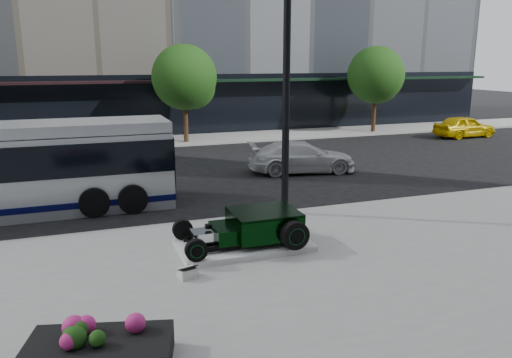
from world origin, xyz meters
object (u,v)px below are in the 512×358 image
object	(u,v)px
hot_rod	(256,225)
yellow_taxi	(464,126)
lamppost	(286,104)
flower_planter	(99,351)
white_sedan	(302,157)

from	to	relation	value
hot_rod	yellow_taxi	distance (m)	23.99
lamppost	flower_planter	world-z (taller)	lamppost
hot_rod	yellow_taxi	size ratio (longest dim) A/B	0.78
white_sedan	hot_rod	bearing A→B (deg)	158.93
hot_rod	white_sedan	world-z (taller)	white_sedan
hot_rod	white_sedan	size ratio (longest dim) A/B	0.68
hot_rod	white_sedan	distance (m)	9.68
lamppost	white_sedan	bearing A→B (deg)	60.36
hot_rod	flower_planter	bearing A→B (deg)	-135.24
flower_planter	white_sedan	bearing A→B (deg)	53.06
yellow_taxi	white_sedan	bearing A→B (deg)	110.41
hot_rod	yellow_taxi	bearing A→B (deg)	35.94
flower_planter	white_sedan	world-z (taller)	white_sedan
lamppost	yellow_taxi	xyz separation A→B (m)	(17.56, 11.60, -2.88)
hot_rod	lamppost	size ratio (longest dim) A/B	0.43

